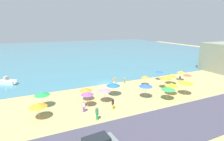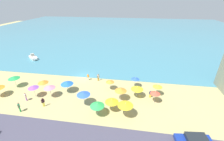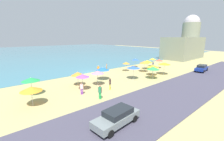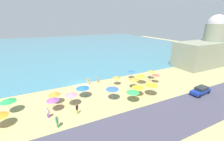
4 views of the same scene
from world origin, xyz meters
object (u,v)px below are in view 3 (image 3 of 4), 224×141
Objects in this scene: beach_umbrella_0 at (133,67)px; beach_umbrella_2 at (126,63)px; beach_umbrella_9 at (78,74)px; beach_umbrella_4 at (164,64)px; bather_3 at (98,69)px; bather_1 at (82,88)px; parked_car_1 at (202,68)px; beach_umbrella_1 at (31,89)px; beach_umbrella_3 at (98,72)px; beach_umbrella_5 at (153,59)px; beach_umbrella_6 at (135,59)px; beach_umbrella_11 at (31,79)px; beach_umbrella_13 at (153,66)px; bather_5 at (100,91)px; beach_umbrella_15 at (147,61)px; beach_umbrella_14 at (144,62)px; bather_2 at (153,64)px; harbor_fortress at (186,43)px; beach_umbrella_8 at (103,69)px; bather_4 at (110,83)px; beach_umbrella_12 at (153,68)px; beach_umbrella_7 at (83,76)px; bather_0 at (107,67)px; beach_umbrella_10 at (159,60)px.

beach_umbrella_0 reaches higher than beach_umbrella_2.
beach_umbrella_9 is (-9.52, 3.17, -0.29)m from beach_umbrella_0.
beach_umbrella_4 is 1.64× the size of bather_3.
bather_1 is 27.87m from parked_car_1.
beach_umbrella_4 is at bearing -3.91° from bather_1.
beach_umbrella_1 is 9.91m from beach_umbrella_3.
beach_umbrella_1 reaches higher than beach_umbrella_5.
beach_umbrella_6 is 0.91× the size of beach_umbrella_11.
beach_umbrella_13 reaches higher than bather_5.
beach_umbrella_1 reaches higher than bather_5.
beach_umbrella_15 is (16.19, 2.48, -0.22)m from beach_umbrella_3.
beach_umbrella_14 is 1.59× the size of bather_2.
beach_umbrella_5 is at bearing -174.64° from harbor_fortress.
bather_4 is at bearing -115.39° from beach_umbrella_8.
beach_umbrella_12 is at bearing -36.46° from beach_umbrella_8.
beach_umbrella_15 is (-3.84, -1.15, -0.09)m from beach_umbrella_5.
beach_umbrella_11 is (-9.11, 2.14, 0.06)m from beach_umbrella_3.
beach_umbrella_14 reaches higher than beach_umbrella_0.
beach_umbrella_0 is 0.54× the size of parked_car_1.
harbor_fortress is (46.10, 6.30, 3.16)m from beach_umbrella_7.
bather_3 is (5.18, 7.22, -1.27)m from beach_umbrella_3.
beach_umbrella_12 is 0.14× the size of harbor_fortress.
beach_umbrella_11 is 10.64m from bather_4.
beach_umbrella_13 is (2.10, 1.48, -0.14)m from beach_umbrella_12.
beach_umbrella_1 is at bearing -172.65° from beach_umbrella_3.
bather_1 is (-10.93, -0.55, -1.32)m from beach_umbrella_0.
beach_umbrella_11 is at bearing -162.86° from bather_0.
beach_umbrella_12 is at bearing -95.73° from beach_umbrella_2.
bather_4 is 0.97× the size of bather_5.
beach_umbrella_1 is at bearing -164.35° from beach_umbrella_6.
bather_0 is (-4.55, 9.25, -0.94)m from beach_umbrella_13.
beach_umbrella_10 is at bearing -18.96° from beach_umbrella_2.
beach_umbrella_5 reaches higher than beach_umbrella_2.
beach_umbrella_8 is at bearing 31.10° from bather_1.
beach_umbrella_3 is at bearing -172.10° from bather_2.
beach_umbrella_9 is 1.26× the size of bather_5.
beach_umbrella_4 is 17.44m from bather_5.
beach_umbrella_14 is at bearing 9.59° from bather_1.
bather_1 is 1.04× the size of bather_2.
beach_umbrella_5 is at bearing 4.40° from beach_umbrella_9.
beach_umbrella_6 is 1.43× the size of bather_2.
beach_umbrella_3 is 8.98m from bather_3.
bather_1 reaches higher than bather_3.
bather_2 is at bearing 7.71° from beach_umbrella_1.
beach_umbrella_13 is 1.41× the size of bather_2.
beach_umbrella_0 is at bearing 2.91° from bather_1.
bather_5 is (-2.93, -4.71, -1.13)m from beach_umbrella_3.
beach_umbrella_8 reaches higher than parked_car_1.
beach_umbrella_5 is at bearing 12.85° from bather_1.
beach_umbrella_7 reaches higher than beach_umbrella_8.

